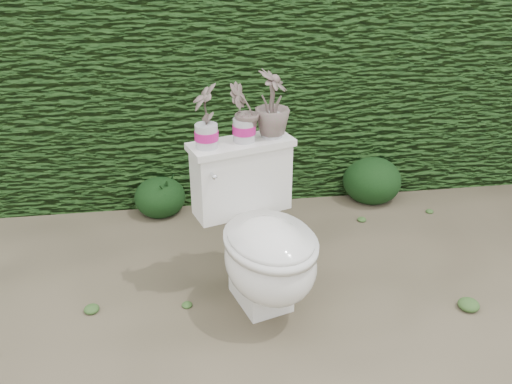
{
  "coord_description": "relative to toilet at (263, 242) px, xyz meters",
  "views": [
    {
      "loc": [
        -0.53,
        -2.11,
        1.72
      ],
      "look_at": [
        -0.21,
        0.16,
        0.55
      ],
      "focal_mm": 38.0,
      "sensor_mm": 36.0,
      "label": 1
    }
  ],
  "objects": [
    {
      "name": "ground",
      "position": [
        0.19,
        -0.03,
        -0.36
      ],
      "size": [
        60.0,
        60.0,
        0.0
      ],
      "primitive_type": "plane",
      "color": "#766A51",
      "rests_on": "ground"
    },
    {
      "name": "hedge",
      "position": [
        0.19,
        1.57,
        0.44
      ],
      "size": [
        8.0,
        1.0,
        1.6
      ],
      "primitive_type": "cube",
      "color": "#2A531B",
      "rests_on": "ground"
    },
    {
      "name": "toilet",
      "position": [
        0.0,
        0.0,
        0.0
      ],
      "size": [
        0.63,
        0.78,
        0.78
      ],
      "rotation": [
        0.0,
        0.0,
        0.3
      ],
      "color": "silver",
      "rests_on": "ground"
    },
    {
      "name": "potted_plant_left",
      "position": [
        -0.23,
        0.18,
        0.56
      ],
      "size": [
        0.12,
        0.16,
        0.28
      ],
      "primitive_type": "imported",
      "rotation": [
        0.0,
        0.0,
        4.83
      ],
      "color": "#257831",
      "rests_on": "toilet"
    },
    {
      "name": "potted_plant_center",
      "position": [
        -0.05,
        0.23,
        0.55
      ],
      "size": [
        0.18,
        0.16,
        0.26
      ],
      "primitive_type": "imported",
      "rotation": [
        0.0,
        0.0,
        3.52
      ],
      "color": "#257831",
      "rests_on": "toilet"
    },
    {
      "name": "potted_plant_right",
      "position": [
        0.09,
        0.28,
        0.57
      ],
      "size": [
        0.21,
        0.21,
        0.3
      ],
      "primitive_type": "imported",
      "rotation": [
        0.0,
        0.0,
        1.27
      ],
      "color": "#257831",
      "rests_on": "toilet"
    },
    {
      "name": "liriope_clump_1",
      "position": [
        -0.51,
        1.03,
        -0.22
      ],
      "size": [
        0.33,
        0.33,
        0.26
      ],
      "primitive_type": "ellipsoid",
      "color": "#173713",
      "rests_on": "ground"
    },
    {
      "name": "liriope_clump_2",
      "position": [
        0.91,
        1.02,
        -0.2
      ],
      "size": [
        0.39,
        0.39,
        0.32
      ],
      "primitive_type": "ellipsoid",
      "color": "#173713",
      "rests_on": "ground"
    }
  ]
}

